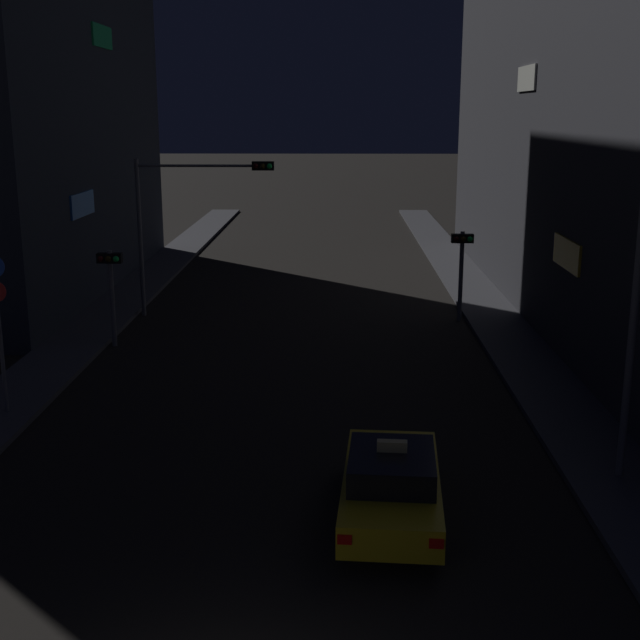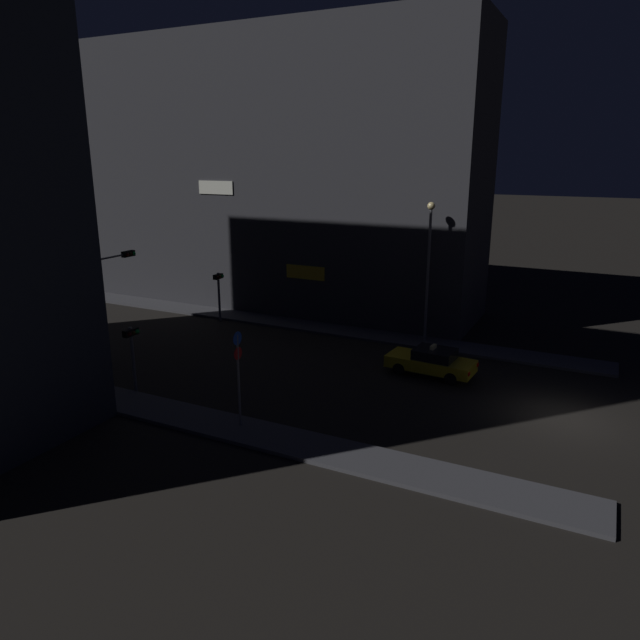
{
  "view_description": "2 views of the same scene",
  "coord_description": "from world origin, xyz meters",
  "px_view_note": "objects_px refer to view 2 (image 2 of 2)",
  "views": [
    {
      "loc": [
        1.41,
        -7.95,
        7.55
      ],
      "look_at": [
        0.95,
        14.15,
        2.04
      ],
      "focal_mm": 47.01,
      "sensor_mm": 36.0,
      "label": 1
    },
    {
      "loc": [
        -25.28,
        -0.81,
        10.89
      ],
      "look_at": [
        0.46,
        12.01,
        2.76
      ],
      "focal_mm": 32.84,
      "sensor_mm": 36.0,
      "label": 2
    }
  ],
  "objects_px": {
    "taxi": "(431,361)",
    "street_lamp_near_block": "(429,256)",
    "sign_pole_left": "(238,370)",
    "traffic_light_overhead": "(92,288)",
    "traffic_light_left_kerb": "(132,345)",
    "traffic_light_right_kerb": "(219,286)"
  },
  "relations": [
    {
      "from": "traffic_light_right_kerb",
      "to": "traffic_light_overhead",
      "type": "bearing_deg",
      "value": 176.43
    },
    {
      "from": "traffic_light_overhead",
      "to": "street_lamp_near_block",
      "type": "relative_size",
      "value": 0.72
    },
    {
      "from": "traffic_light_left_kerb",
      "to": "traffic_light_right_kerb",
      "type": "height_order",
      "value": "traffic_light_right_kerb"
    },
    {
      "from": "taxi",
      "to": "traffic_light_overhead",
      "type": "relative_size",
      "value": 0.78
    },
    {
      "from": "traffic_light_overhead",
      "to": "sign_pole_left",
      "type": "xyz_separation_m",
      "value": [
        -2.9,
        -10.97,
        -1.68
      ]
    },
    {
      "from": "taxi",
      "to": "street_lamp_near_block",
      "type": "xyz_separation_m",
      "value": [
        4.91,
        1.82,
        4.53
      ]
    },
    {
      "from": "traffic_light_right_kerb",
      "to": "sign_pole_left",
      "type": "distance_m",
      "value": 16.57
    },
    {
      "from": "traffic_light_overhead",
      "to": "traffic_light_left_kerb",
      "type": "distance_m",
      "value": 5.09
    },
    {
      "from": "taxi",
      "to": "traffic_light_left_kerb",
      "type": "relative_size",
      "value": 1.42
    },
    {
      "from": "street_lamp_near_block",
      "to": "traffic_light_right_kerb",
      "type": "bearing_deg",
      "value": 95.79
    },
    {
      "from": "taxi",
      "to": "traffic_light_left_kerb",
      "type": "bearing_deg",
      "value": 125.06
    },
    {
      "from": "sign_pole_left",
      "to": "traffic_light_overhead",
      "type": "bearing_deg",
      "value": 75.18
    },
    {
      "from": "traffic_light_right_kerb",
      "to": "taxi",
      "type": "bearing_deg",
      "value": -102.61
    },
    {
      "from": "traffic_light_overhead",
      "to": "traffic_light_left_kerb",
      "type": "bearing_deg",
      "value": -113.57
    },
    {
      "from": "traffic_light_overhead",
      "to": "traffic_light_right_kerb",
      "type": "bearing_deg",
      "value": -3.57
    },
    {
      "from": "traffic_light_right_kerb",
      "to": "street_lamp_near_block",
      "type": "bearing_deg",
      "value": -84.21
    },
    {
      "from": "traffic_light_left_kerb",
      "to": "street_lamp_near_block",
      "type": "bearing_deg",
      "value": -37.35
    },
    {
      "from": "traffic_light_overhead",
      "to": "traffic_light_left_kerb",
      "type": "xyz_separation_m",
      "value": [
        -1.89,
        -4.32,
        -1.92
      ]
    },
    {
      "from": "taxi",
      "to": "street_lamp_near_block",
      "type": "height_order",
      "value": "street_lamp_near_block"
    },
    {
      "from": "traffic_light_left_kerb",
      "to": "sign_pole_left",
      "type": "distance_m",
      "value": 6.73
    },
    {
      "from": "traffic_light_right_kerb",
      "to": "sign_pole_left",
      "type": "xyz_separation_m",
      "value": [
        -12.94,
        -10.35,
        0.15
      ]
    },
    {
      "from": "traffic_light_left_kerb",
      "to": "taxi",
      "type": "bearing_deg",
      "value": -54.94
    }
  ]
}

